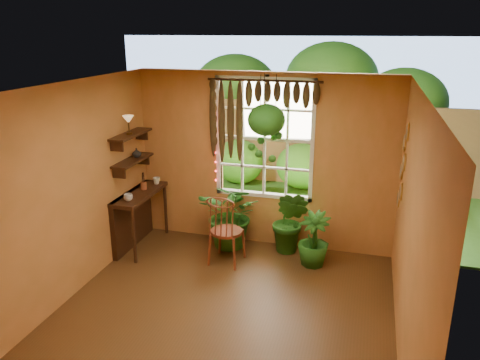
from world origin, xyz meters
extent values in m
plane|color=#533217|center=(0.00, 0.00, 0.00)|extent=(4.50, 4.50, 0.00)
plane|color=white|center=(0.00, 0.00, 2.70)|extent=(4.50, 4.50, 0.00)
plane|color=#CF8546|center=(0.00, 2.25, 1.35)|extent=(4.00, 0.00, 4.00)
plane|color=#CF8546|center=(-2.00, 0.00, 1.35)|extent=(0.00, 4.50, 4.50)
plane|color=#CF8546|center=(2.00, 0.00, 1.35)|extent=(0.00, 4.50, 4.50)
cube|color=white|center=(0.00, 2.28, 1.70)|extent=(1.52, 0.10, 1.86)
cube|color=white|center=(0.00, 2.31, 1.70)|extent=(1.38, 0.01, 1.78)
cylinder|color=#35210E|center=(0.00, 2.17, 2.58)|extent=(1.70, 0.04, 0.04)
cube|color=#35210E|center=(-1.80, 1.60, 0.87)|extent=(0.40, 1.20, 0.06)
cube|color=#35210E|center=(-1.96, 1.60, 0.45)|extent=(0.08, 1.18, 0.90)
cylinder|color=#35210E|center=(-1.64, 1.05, 0.43)|extent=(0.05, 0.05, 0.86)
cylinder|color=#35210E|center=(-1.64, 2.15, 0.43)|extent=(0.05, 0.05, 0.86)
cube|color=#35210E|center=(-1.88, 1.60, 1.40)|extent=(0.25, 0.90, 0.04)
cube|color=#35210E|center=(-1.88, 1.60, 1.80)|extent=(0.25, 0.90, 0.04)
cube|color=#2D601B|center=(0.00, 7.25, -0.02)|extent=(14.00, 10.00, 0.04)
cube|color=#906544|center=(0.00, 5.45, 0.90)|extent=(12.00, 0.10, 1.80)
plane|color=#90B1F1|center=(0.00, 9.05, 1.55)|extent=(12.00, 0.00, 12.00)
cylinder|color=brown|center=(-0.36, 1.45, 0.48)|extent=(0.50, 0.50, 0.04)
torus|color=brown|center=(-0.37, 1.25, 1.01)|extent=(0.44, 0.08, 0.44)
imported|color=#1D4B14|center=(-0.42, 1.96, 0.54)|extent=(1.08, 0.97, 1.09)
imported|color=#1D4B14|center=(0.48, 2.00, 0.51)|extent=(0.69, 0.64, 1.02)
imported|color=#1D4B14|center=(0.88, 1.70, 0.41)|extent=(0.57, 0.57, 0.81)
ellipsoid|color=black|center=(0.11, 1.89, 1.99)|extent=(0.32, 0.32, 0.19)
ellipsoid|color=#1D4B14|center=(0.11, 1.89, 2.06)|extent=(0.53, 0.53, 0.46)
imported|color=silver|center=(-1.78, 1.22, 0.95)|extent=(0.17, 0.17, 0.10)
imported|color=beige|center=(-1.72, 2.04, 0.95)|extent=(0.15, 0.15, 0.11)
cylinder|color=brown|center=(-1.80, 1.75, 0.96)|extent=(0.09, 0.09, 0.12)
imported|color=#B2AD99|center=(-1.87, 1.72, 1.49)|extent=(0.18, 0.18, 0.14)
cylinder|color=#533817|center=(-1.86, 1.53, 1.83)|extent=(0.09, 0.09, 0.03)
cylinder|color=#533817|center=(-1.86, 1.53, 1.92)|extent=(0.02, 0.02, 0.17)
cone|color=slate|center=(-1.86, 1.53, 2.04)|extent=(0.17, 0.17, 0.11)
camera|label=1|loc=(1.52, -4.49, 3.29)|focal=35.00mm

